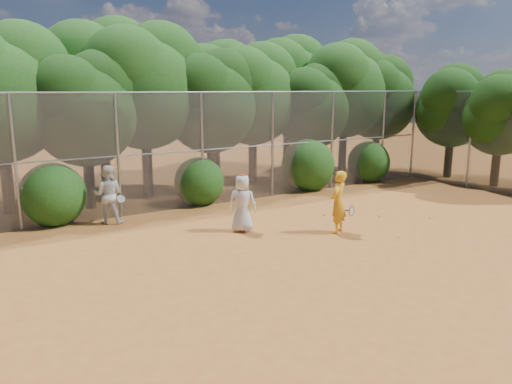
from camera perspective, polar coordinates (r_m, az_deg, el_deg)
ground at (r=13.76m, az=9.22°, el=-5.82°), size 80.00×80.00×0.00m
fence_back at (r=18.09m, az=-3.67°, el=5.16°), size 20.05×0.09×4.03m
fence_side at (r=22.83m, az=23.29°, el=5.60°), size 0.09×6.09×4.03m
tree_2 at (r=18.09m, az=-18.92°, el=9.43°), size 3.99×3.47×5.47m
tree_3 at (r=19.80m, az=-12.60°, el=12.27°), size 4.89×4.26×6.70m
tree_4 at (r=20.26m, az=-5.17°, el=10.68°), size 4.19×3.64×5.73m
tree_5 at (r=22.21m, az=-0.33°, el=11.56°), size 4.51×3.92×6.17m
tree_6 at (r=22.86m, az=6.42°, el=10.04°), size 3.86×3.36×5.29m
tree_7 at (r=24.95m, az=10.14°, el=11.94°), size 4.77×4.14×6.53m
tree_8 at (r=26.13m, az=13.84°, el=10.75°), size 4.25×3.70×5.82m
tree_10 at (r=21.58m, az=-17.25°, el=12.59°), size 5.15×4.48×7.06m
tree_11 at (r=23.09m, az=-4.64°, el=11.82°), size 4.64×4.03×6.35m
tree_12 at (r=26.01m, az=3.69°, el=12.59°), size 5.02×4.37×6.88m
tree_13 at (r=25.09m, az=21.57°, el=9.45°), size 3.86×3.36×5.29m
tree_14 at (r=23.55m, az=26.20°, el=8.41°), size 3.61×3.14×4.94m
bush_0 at (r=16.55m, az=-22.22°, el=0.01°), size 2.00×2.00×2.00m
bush_1 at (r=18.12m, az=-6.52°, el=1.44°), size 1.80×1.80×1.80m
bush_2 at (r=20.75m, az=5.96°, el=3.32°), size 2.20×2.20×2.20m
bush_3 at (r=23.10m, az=12.77°, el=3.57°), size 1.90×1.90×1.90m
player_yellow at (r=14.54m, az=9.37°, el=-1.16°), size 0.90×0.70×1.82m
player_teen at (r=14.51m, az=-1.57°, el=-1.26°), size 0.97×0.96×1.72m
player_white at (r=16.03m, az=-16.55°, el=-0.28°), size 1.11×1.04×1.83m
ball_0 at (r=16.84m, az=13.89°, el=-2.64°), size 0.07×0.07×0.07m
ball_1 at (r=16.63m, az=7.81°, el=-2.58°), size 0.07×0.07×0.07m
ball_2 at (r=14.65m, az=16.04°, el=-4.91°), size 0.07×0.07×0.07m
ball_3 at (r=17.06m, az=19.22°, el=-2.77°), size 0.07×0.07×0.07m
ball_4 at (r=14.52m, az=11.81°, el=-4.84°), size 0.07×0.07×0.07m
ball_5 at (r=17.57m, az=9.52°, el=-1.86°), size 0.07×0.07×0.07m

